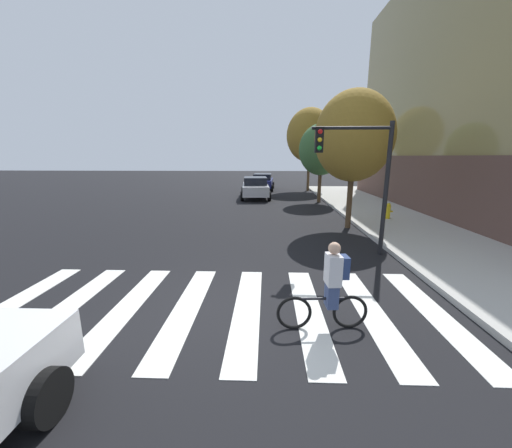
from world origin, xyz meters
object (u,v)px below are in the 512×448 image
cyclist (330,287)px  fire_hydrant (388,211)px  traffic_light_near (361,166)px  street_tree_mid (321,150)px  street_tree_near (354,137)px  sedan_mid (255,187)px  sedan_far (263,182)px  street_tree_far (310,135)px

cyclist → fire_hydrant: 10.68m
traffic_light_near → street_tree_mid: street_tree_mid is taller
cyclist → street_tree_near: 9.07m
sedan_mid → cyclist: (2.06, -17.65, 0.01)m
sedan_far → fire_hydrant: bearing=-65.0°
sedan_far → traffic_light_near: size_ratio=1.09×
sedan_mid → street_tree_far: (4.72, 5.15, 4.16)m
fire_hydrant → street_tree_near: bearing=-149.2°
sedan_far → street_tree_near: street_tree_near is taller
sedan_mid → fire_hydrant: 10.66m
traffic_light_near → street_tree_mid: 11.34m
sedan_mid → sedan_far: 5.61m
street_tree_mid → street_tree_far: size_ratio=0.72×
street_tree_near → street_tree_mid: street_tree_near is taller
sedan_mid → street_tree_far: size_ratio=0.65×
traffic_light_near → fire_hydrant: 6.42m
traffic_light_near → street_tree_near: 3.99m
cyclist → street_tree_far: 23.32m
sedan_mid → street_tree_far: bearing=47.5°
sedan_mid → traffic_light_near: bearing=-74.0°
fire_hydrant → street_tree_far: (-2.17, 13.28, 4.46)m
sedan_mid → traffic_light_near: (3.81, -13.26, 2.03)m
cyclist → street_tree_near: street_tree_near is taller
sedan_far → street_tree_mid: street_tree_mid is taller
cyclist → street_tree_near: bearing=72.9°
street_tree_far → sedan_far: bearing=174.1°
fire_hydrant → street_tree_far: 14.18m
street_tree_near → street_tree_far: (0.14, 14.66, 1.01)m
sedan_far → street_tree_mid: 9.01m
street_tree_near → cyclist: bearing=-107.1°
cyclist → fire_hydrant: cyclist is taller
traffic_light_near → street_tree_far: size_ratio=0.57×
street_tree_near → street_tree_far: street_tree_far is taller
fire_hydrant → street_tree_far: bearing=99.3°
sedan_mid → street_tree_mid: 5.67m
sedan_mid → street_tree_mid: street_tree_mid is taller
street_tree_near → street_tree_far: size_ratio=0.80×
traffic_light_near → street_tree_near: (0.76, 3.75, 1.12)m
street_tree_mid → street_tree_far: bearing=88.6°
traffic_light_near → street_tree_mid: size_ratio=0.79×
traffic_light_near → street_tree_far: bearing=87.2°
sedan_far → traffic_light_near: (3.32, -18.84, 2.06)m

